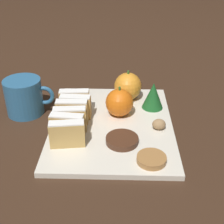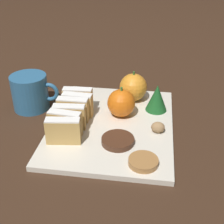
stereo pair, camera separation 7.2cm
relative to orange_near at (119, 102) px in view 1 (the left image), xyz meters
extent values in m
plane|color=#382316|center=(-0.02, -0.04, -0.05)|extent=(6.00, 6.00, 0.00)
cube|color=silver|center=(-0.02, -0.04, -0.04)|extent=(0.28, 0.36, 0.01)
cube|color=tan|center=(-0.11, -0.13, -0.01)|extent=(0.08, 0.03, 0.05)
cube|color=white|center=(-0.11, -0.13, 0.02)|extent=(0.07, 0.03, 0.00)
cube|color=tan|center=(-0.11, -0.10, -0.01)|extent=(0.07, 0.03, 0.05)
cube|color=white|center=(-0.11, -0.10, 0.02)|extent=(0.07, 0.03, 0.00)
cube|color=tan|center=(-0.11, -0.07, -0.01)|extent=(0.07, 0.03, 0.05)
cube|color=white|center=(-0.11, -0.07, 0.02)|extent=(0.07, 0.03, 0.00)
cube|color=tan|center=(-0.11, -0.04, -0.01)|extent=(0.07, 0.02, 0.05)
cube|color=white|center=(-0.11, -0.04, 0.02)|extent=(0.07, 0.02, 0.00)
cube|color=tan|center=(-0.10, -0.01, -0.01)|extent=(0.07, 0.03, 0.05)
cube|color=white|center=(-0.10, -0.01, 0.02)|extent=(0.07, 0.02, 0.00)
cube|color=tan|center=(-0.11, 0.01, -0.01)|extent=(0.07, 0.03, 0.05)
cube|color=white|center=(-0.11, 0.01, 0.02)|extent=(0.07, 0.03, 0.00)
sphere|color=orange|center=(0.00, 0.00, 0.00)|extent=(0.07, 0.07, 0.07)
cylinder|color=#38702D|center=(0.00, 0.00, 0.04)|extent=(0.00, 0.01, 0.01)
sphere|color=orange|center=(0.02, 0.08, 0.00)|extent=(0.07, 0.07, 0.07)
cylinder|color=#38702D|center=(0.02, 0.08, 0.04)|extent=(0.01, 0.00, 0.01)
ellipsoid|color=#9E7A51|center=(0.09, -0.06, -0.02)|extent=(0.03, 0.03, 0.03)
cylinder|color=#472819|center=(0.01, -0.12, -0.03)|extent=(0.07, 0.07, 0.01)
cylinder|color=#A3703D|center=(0.07, -0.18, -0.03)|extent=(0.06, 0.06, 0.01)
cone|color=#195623|center=(0.08, 0.04, 0.00)|extent=(0.05, 0.05, 0.07)
cylinder|color=#2D6693|center=(-0.24, 0.02, 0.00)|extent=(0.09, 0.09, 0.09)
torus|color=#2D6693|center=(-0.19, 0.02, 0.00)|extent=(0.05, 0.01, 0.05)
camera|label=1|loc=(0.00, -0.66, 0.36)|focal=50.00mm
camera|label=2|loc=(0.07, -0.65, 0.36)|focal=50.00mm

